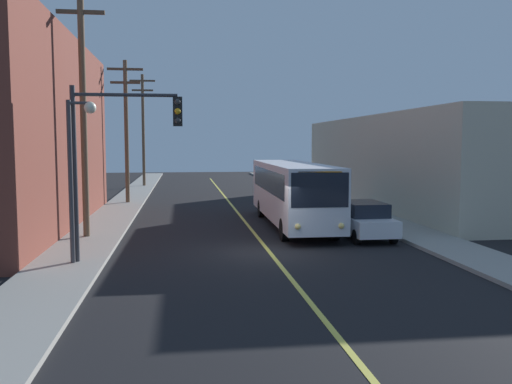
{
  "coord_description": "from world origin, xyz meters",
  "views": [
    {
      "loc": [
        -3.31,
        -20.53,
        4.2
      ],
      "look_at": [
        0.0,
        3.9,
        2.0
      ],
      "focal_mm": 38.19,
      "sensor_mm": 36.0,
      "label": 1
    }
  ],
  "objects_px": {
    "street_lamp_left": "(77,157)",
    "fire_hydrant": "(381,214)",
    "utility_pole_near": "(83,96)",
    "utility_pole_far": "(143,125)",
    "parked_car_white": "(363,219)",
    "traffic_signal_left_corner": "(120,140)",
    "city_bus": "(292,191)",
    "utility_pole_mid": "(126,125)"
  },
  "relations": [
    {
      "from": "utility_pole_far",
      "to": "fire_hydrant",
      "type": "distance_m",
      "value": 30.64
    },
    {
      "from": "utility_pole_mid",
      "to": "utility_pole_near",
      "type": "bearing_deg",
      "value": -91.73
    },
    {
      "from": "fire_hydrant",
      "to": "parked_car_white",
      "type": "bearing_deg",
      "value": -121.18
    },
    {
      "from": "utility_pole_mid",
      "to": "traffic_signal_left_corner",
      "type": "distance_m",
      "value": 19.32
    },
    {
      "from": "city_bus",
      "to": "utility_pole_near",
      "type": "xyz_separation_m",
      "value": [
        -9.71,
        -2.64,
        4.4
      ]
    },
    {
      "from": "city_bus",
      "to": "utility_pole_far",
      "type": "height_order",
      "value": "utility_pole_far"
    },
    {
      "from": "utility_pole_near",
      "to": "street_lamp_left",
      "type": "relative_size",
      "value": 2.02
    },
    {
      "from": "utility_pole_mid",
      "to": "street_lamp_left",
      "type": "xyz_separation_m",
      "value": [
        0.26,
        -19.4,
        -1.74
      ]
    },
    {
      "from": "utility_pole_mid",
      "to": "fire_hydrant",
      "type": "xyz_separation_m",
      "value": [
        13.94,
        -11.59,
        -4.9
      ]
    },
    {
      "from": "utility_pole_far",
      "to": "street_lamp_left",
      "type": "bearing_deg",
      "value": -89.72
    },
    {
      "from": "utility_pole_near",
      "to": "street_lamp_left",
      "type": "height_order",
      "value": "utility_pole_near"
    },
    {
      "from": "street_lamp_left",
      "to": "utility_pole_mid",
      "type": "bearing_deg",
      "value": 90.77
    },
    {
      "from": "utility_pole_far",
      "to": "traffic_signal_left_corner",
      "type": "xyz_separation_m",
      "value": [
        1.59,
        -34.42,
        -1.67
      ]
    },
    {
      "from": "street_lamp_left",
      "to": "utility_pole_far",
      "type": "bearing_deg",
      "value": 90.28
    },
    {
      "from": "fire_hydrant",
      "to": "utility_pole_far",
      "type": "bearing_deg",
      "value": 117.32
    },
    {
      "from": "parked_car_white",
      "to": "traffic_signal_left_corner",
      "type": "bearing_deg",
      "value": -158.44
    },
    {
      "from": "fire_hydrant",
      "to": "city_bus",
      "type": "bearing_deg",
      "value": 176.61
    },
    {
      "from": "city_bus",
      "to": "traffic_signal_left_corner",
      "type": "xyz_separation_m",
      "value": [
        -7.61,
        -7.89,
        2.49
      ]
    },
    {
      "from": "street_lamp_left",
      "to": "city_bus",
      "type": "bearing_deg",
      "value": 41.82
    },
    {
      "from": "city_bus",
      "to": "utility_pole_near",
      "type": "height_order",
      "value": "utility_pole_near"
    },
    {
      "from": "street_lamp_left",
      "to": "fire_hydrant",
      "type": "xyz_separation_m",
      "value": [
        13.68,
        7.8,
        -3.16
      ]
    },
    {
      "from": "fire_hydrant",
      "to": "utility_pole_mid",
      "type": "bearing_deg",
      "value": 140.24
    },
    {
      "from": "utility_pole_near",
      "to": "utility_pole_far",
      "type": "distance_m",
      "value": 29.17
    },
    {
      "from": "city_bus",
      "to": "street_lamp_left",
      "type": "bearing_deg",
      "value": -138.18
    },
    {
      "from": "traffic_signal_left_corner",
      "to": "fire_hydrant",
      "type": "distance_m",
      "value": 14.91
    },
    {
      "from": "street_lamp_left",
      "to": "fire_hydrant",
      "type": "relative_size",
      "value": 6.55
    },
    {
      "from": "city_bus",
      "to": "utility_pole_far",
      "type": "distance_m",
      "value": 28.38
    },
    {
      "from": "parked_car_white",
      "to": "fire_hydrant",
      "type": "relative_size",
      "value": 5.25
    },
    {
      "from": "street_lamp_left",
      "to": "fire_hydrant",
      "type": "bearing_deg",
      "value": 29.7
    },
    {
      "from": "parked_car_white",
      "to": "city_bus",
      "type": "bearing_deg",
      "value": 121.98
    },
    {
      "from": "utility_pole_near",
      "to": "traffic_signal_left_corner",
      "type": "distance_m",
      "value": 5.97
    },
    {
      "from": "parked_car_white",
      "to": "utility_pole_mid",
      "type": "height_order",
      "value": "utility_pole_mid"
    },
    {
      "from": "utility_pole_mid",
      "to": "fire_hydrant",
      "type": "height_order",
      "value": "utility_pole_mid"
    },
    {
      "from": "city_bus",
      "to": "utility_pole_mid",
      "type": "height_order",
      "value": "utility_pole_mid"
    },
    {
      "from": "utility_pole_far",
      "to": "street_lamp_left",
      "type": "distance_m",
      "value": 34.67
    },
    {
      "from": "parked_car_white",
      "to": "fire_hydrant",
      "type": "bearing_deg",
      "value": 58.82
    },
    {
      "from": "city_bus",
      "to": "street_lamp_left",
      "type": "xyz_separation_m",
      "value": [
        -9.03,
        -8.08,
        1.92
      ]
    },
    {
      "from": "utility_pole_far",
      "to": "fire_hydrant",
      "type": "xyz_separation_m",
      "value": [
        13.85,
        -26.8,
        -5.39
      ]
    },
    {
      "from": "parked_car_white",
      "to": "utility_pole_near",
      "type": "height_order",
      "value": "utility_pole_near"
    },
    {
      "from": "utility_pole_near",
      "to": "utility_pole_mid",
      "type": "height_order",
      "value": "utility_pole_near"
    },
    {
      "from": "utility_pole_near",
      "to": "utility_pole_far",
      "type": "xyz_separation_m",
      "value": [
        0.51,
        29.16,
        -0.25
      ]
    },
    {
      "from": "parked_car_white",
      "to": "fire_hydrant",
      "type": "distance_m",
      "value": 4.26
    }
  ]
}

